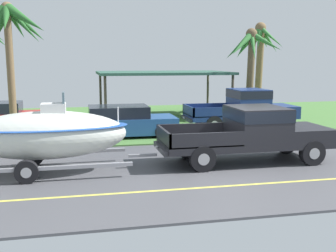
{
  "coord_description": "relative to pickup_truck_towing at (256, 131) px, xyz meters",
  "views": [
    {
      "loc": [
        -4.73,
        -11.92,
        3.31
      ],
      "look_at": [
        -1.87,
        1.2,
        1.19
      ],
      "focal_mm": 44.48,
      "sensor_mm": 36.0,
      "label": 1
    }
  ],
  "objects": [
    {
      "name": "ground",
      "position": [
        -0.97,
        7.73,
        -1.03
      ],
      "size": [
        36.0,
        22.0,
        0.11
      ],
      "color": "#4C4C51"
    },
    {
      "name": "pickup_truck_towing",
      "position": [
        0.0,
        0.0,
        0.0
      ],
      "size": [
        5.79,
        2.05,
        1.82
      ],
      "color": "black",
      "rests_on": "ground"
    },
    {
      "name": "boat_on_trailer",
      "position": [
        -6.65,
        -0.0,
        0.13
      ],
      "size": [
        5.98,
        2.32,
        2.4
      ],
      "color": "gray",
      "rests_on": "ground"
    },
    {
      "name": "parked_pickup_background",
      "position": [
        2.43,
        6.4,
        0.05
      ],
      "size": [
        5.61,
        2.01,
        1.94
      ],
      "color": "navy",
      "rests_on": "ground"
    },
    {
      "name": "parked_sedan_far",
      "position": [
        -3.82,
        5.3,
        -0.35
      ],
      "size": [
        4.5,
        1.94,
        1.38
      ],
      "color": "#234C89",
      "rests_on": "ground"
    },
    {
      "name": "carport_awning",
      "position": [
        -0.88,
        10.96,
        1.55
      ],
      "size": [
        7.36,
        4.9,
        2.68
      ],
      "color": "#4C4238",
      "rests_on": "ground"
    },
    {
      "name": "palm_tree_near_left",
      "position": [
        3.59,
        8.93,
        2.74
      ],
      "size": [
        3.03,
        2.78,
        5.06
      ],
      "color": "brown",
      "rests_on": "ground"
    },
    {
      "name": "palm_tree_near_right",
      "position": [
        -8.14,
        4.55,
        3.44
      ],
      "size": [
        3.08,
        3.58,
        5.51
      ],
      "color": "brown",
      "rests_on": "ground"
    },
    {
      "name": "palm_tree_far_left",
      "position": [
        5.6,
        12.14,
        3.15
      ],
      "size": [
        2.72,
        3.44,
        5.68
      ],
      "color": "brown",
      "rests_on": "ground"
    }
  ]
}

